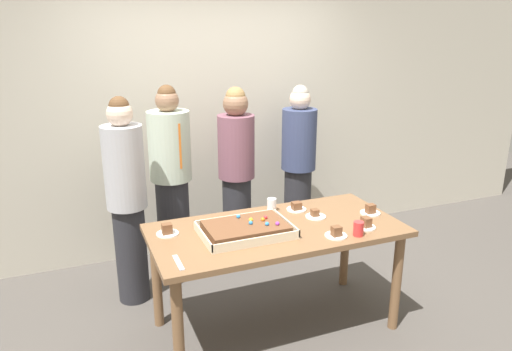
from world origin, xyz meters
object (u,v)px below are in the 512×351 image
object	(u,v)px
party_table	(276,241)
drink_cup_nearest	(358,229)
plated_slice_near_right	(167,231)
plated_slice_far_right	(315,215)
person_green_shirt_behind	(127,199)
sheet_cake	(246,229)
person_serving_front	(171,182)
plated_slice_far_left	(336,233)
plated_slice_center_front	(296,207)
cake_server_utensil	(178,263)
person_striped_tie_right	(236,175)
plated_slice_near_left	(370,211)
drink_cup_middle	(272,205)
plated_slice_center_back	(365,224)
person_far_right_suit	(298,167)

from	to	relation	value
party_table	drink_cup_nearest	xyz separation A→B (m)	(0.45, -0.33, 0.15)
party_table	plated_slice_near_right	xyz separation A→B (m)	(-0.73, 0.17, 0.13)
plated_slice_far_right	person_green_shirt_behind	bearing A→B (deg)	150.36
party_table	plated_slice_near_right	world-z (taller)	plated_slice_near_right
plated_slice_near_right	plated_slice_far_right	world-z (taller)	plated_slice_near_right
sheet_cake	person_serving_front	bearing A→B (deg)	104.05
party_table	plated_slice_far_left	bearing A→B (deg)	-43.07
person_green_shirt_behind	plated_slice_far_left	bearing A→B (deg)	8.66
plated_slice_far_left	plated_slice_center_front	distance (m)	0.53
party_table	cake_server_utensil	world-z (taller)	cake_server_utensil
sheet_cake	plated_slice_near_right	distance (m)	0.53
person_striped_tie_right	plated_slice_center_front	bearing A→B (deg)	30.68
sheet_cake	plated_slice_near_left	distance (m)	1.00
party_table	person_green_shirt_behind	distance (m)	1.22
drink_cup_middle	cake_server_utensil	distance (m)	1.03
drink_cup_nearest	drink_cup_middle	bearing A→B (deg)	119.57
drink_cup_nearest	person_striped_tie_right	world-z (taller)	person_striped_tie_right
cake_server_utensil	plated_slice_far_left	bearing A→B (deg)	-1.26
plated_slice_far_left	plated_slice_far_right	size ratio (longest dim) A/B	1.00
plated_slice_near_right	drink_cup_middle	world-z (taller)	drink_cup_middle
cake_server_utensil	person_striped_tie_right	distance (m)	1.55
plated_slice_far_left	plated_slice_near_right	bearing A→B (deg)	156.34
plated_slice_far_right	plated_slice_center_back	distance (m)	0.38
sheet_cake	plated_slice_near_right	size ratio (longest dim) A/B	4.07
plated_slice_far_left	cake_server_utensil	xyz separation A→B (m)	(-1.07, 0.02, -0.02)
person_serving_front	sheet_cake	bearing A→B (deg)	0.05
person_green_shirt_behind	cake_server_utensil	bearing A→B (deg)	-31.62
party_table	person_far_right_suit	world-z (taller)	person_far_right_suit
sheet_cake	plated_slice_far_left	world-z (taller)	sheet_cake
plated_slice_far_right	drink_cup_middle	size ratio (longest dim) A/B	1.50
plated_slice_far_right	plated_slice_center_back	world-z (taller)	plated_slice_center_back
plated_slice_near_left	drink_cup_nearest	distance (m)	0.43
drink_cup_middle	plated_slice_near_left	bearing A→B (deg)	-26.53
drink_cup_nearest	person_striped_tie_right	bearing A→B (deg)	105.36
person_striped_tie_right	plated_slice_center_back	bearing A→B (deg)	37.81
sheet_cake	person_striped_tie_right	bearing A→B (deg)	73.52
plated_slice_center_front	cake_server_utensil	size ratio (longest dim) A/B	0.75
sheet_cake	person_far_right_suit	distance (m)	1.53
plated_slice_far_right	drink_cup_nearest	bearing A→B (deg)	-74.66
plated_slice_far_left	drink_cup_nearest	size ratio (longest dim) A/B	1.50
party_table	plated_slice_center_front	distance (m)	0.39
plated_slice_near_right	plated_slice_center_back	xyz separation A→B (m)	(1.31, -0.40, -0.00)
plated_slice_far_left	person_far_right_suit	bearing A→B (deg)	72.90
drink_cup_nearest	cake_server_utensil	xyz separation A→B (m)	(-1.21, 0.06, -0.05)
person_serving_front	person_green_shirt_behind	world-z (taller)	person_serving_front
person_far_right_suit	drink_cup_middle	bearing A→B (deg)	2.51
party_table	plated_slice_center_front	size ratio (longest dim) A/B	11.74
plated_slice_near_right	plated_slice_far_right	bearing A→B (deg)	-5.30
drink_cup_middle	plated_slice_far_left	bearing A→B (deg)	-70.34
plated_slice_near_left	person_green_shirt_behind	distance (m)	1.86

